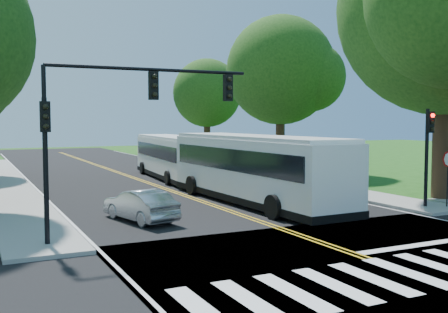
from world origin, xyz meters
TOP-DOWN VIEW (x-y plane):
  - ground at (0.00, 0.00)m, footprint 140.00×140.00m
  - road at (0.00, 18.00)m, footprint 14.00×96.00m
  - cross_road at (0.00, 0.00)m, footprint 60.00×12.00m
  - center_line at (0.00, 22.00)m, footprint 0.36×70.00m
  - edge_line_w at (-6.80, 22.00)m, footprint 0.12×70.00m
  - edge_line_e at (6.80, 22.00)m, footprint 0.12×70.00m
  - crosswalk at (0.00, -0.50)m, footprint 12.60×3.00m
  - stop_bar at (3.50, 1.60)m, footprint 6.60×0.40m
  - sidewalk_nw at (-8.30, 25.00)m, footprint 2.60×40.00m
  - sidewalk_ne at (8.30, 25.00)m, footprint 2.60×40.00m
  - tree_ne_big at (11.00, 8.00)m, footprint 10.80×10.80m
  - tree_east_mid at (11.50, 24.00)m, footprint 8.40×8.40m
  - tree_east_far at (12.50, 40.00)m, footprint 7.20×7.20m
  - signal_nw at (-5.86, 6.43)m, footprint 7.15×0.46m
  - signal_ne at (8.20, 6.44)m, footprint 0.30×0.46m
  - stop_sign at (9.00, 5.98)m, footprint 0.76×0.08m
  - bus_lead at (1.97, 11.28)m, footprint 3.38×12.81m
  - bus_follow at (2.25, 23.18)m, footprint 3.43×11.52m
  - hatchback at (-4.25, 9.49)m, footprint 2.21×4.06m
  - suv at (5.02, 13.94)m, footprint 2.69×5.14m
  - dark_sedan at (5.58, 20.33)m, footprint 3.11×4.92m

SIDE VIEW (x-z plane):
  - ground at x=0.00m, z-range 0.00..0.00m
  - road at x=0.00m, z-range 0.00..0.01m
  - cross_road at x=0.00m, z-range 0.00..0.01m
  - center_line at x=0.00m, z-range 0.01..0.02m
  - edge_line_w at x=-6.80m, z-range 0.01..0.02m
  - edge_line_e at x=6.80m, z-range 0.01..0.02m
  - crosswalk at x=0.00m, z-range 0.01..0.02m
  - stop_bar at x=3.50m, z-range 0.01..0.02m
  - sidewalk_nw at x=-8.30m, z-range 0.00..0.15m
  - sidewalk_ne at x=8.30m, z-range 0.00..0.15m
  - hatchback at x=-4.25m, z-range 0.01..1.28m
  - dark_sedan at x=5.58m, z-range 0.01..1.34m
  - suv at x=5.02m, z-range 0.01..1.39m
  - bus_follow at x=2.25m, z-range 0.09..3.03m
  - bus_lead at x=1.97m, z-range 0.10..3.40m
  - stop_sign at x=9.00m, z-range 0.77..3.30m
  - signal_ne at x=8.20m, z-range 0.76..5.16m
  - signal_nw at x=-5.86m, z-range 1.55..7.21m
  - tree_east_far at x=12.50m, z-range 1.69..12.03m
  - tree_east_mid at x=11.50m, z-range 1.89..13.82m
  - tree_ne_big at x=11.00m, z-range 2.17..17.08m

